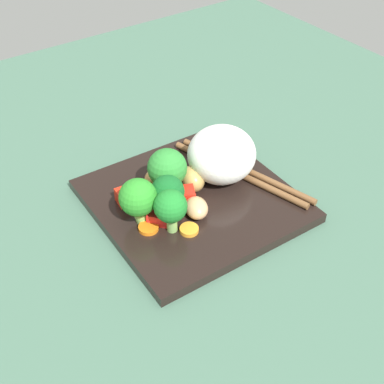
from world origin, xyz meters
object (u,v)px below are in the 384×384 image
rice_mound (222,154)px  chopstick_pair (241,171)px  square_plate (193,201)px  broccoli_floret_3 (170,207)px  carrot_slice_1 (145,194)px

rice_mound → chopstick_pair: (1.07, 2.55, -3.15)cm
square_plate → broccoli_floret_3: (3.37, -5.53, 4.16)cm
rice_mound → chopstick_pair: size_ratio=0.44×
broccoli_floret_3 → chopstick_pair: bearing=104.9°
rice_mound → broccoli_floret_3: (4.69, -11.05, -0.07)cm
rice_mound → carrot_slice_1: bearing=-102.4°
square_plate → carrot_slice_1: carrot_slice_1 is taller
chopstick_pair → rice_mound: bearing=51.8°
carrot_slice_1 → rice_mound: bearing=77.6°
square_plate → chopstick_pair: bearing=91.7°
chopstick_pair → carrot_slice_1: bearing=60.0°
rice_mound → broccoli_floret_3: rice_mound is taller
square_plate → broccoli_floret_3: 7.70cm
carrot_slice_1 → broccoli_floret_3: bearing=-5.0°
carrot_slice_1 → chopstick_pair: (3.38, 12.99, 0.10)cm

